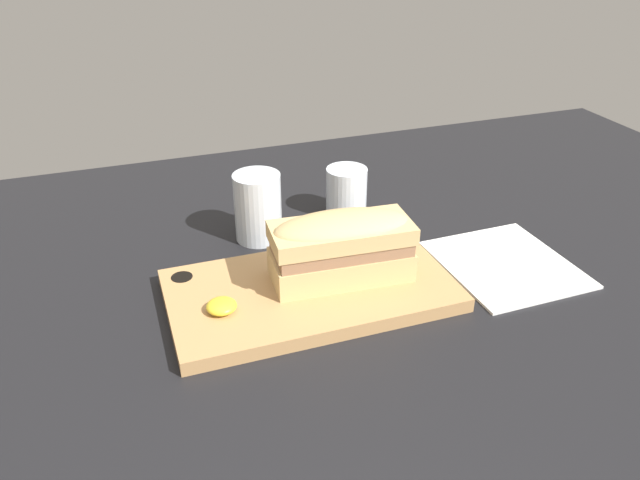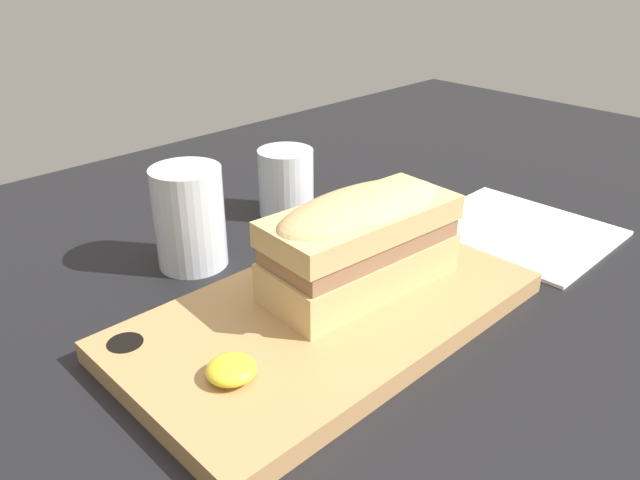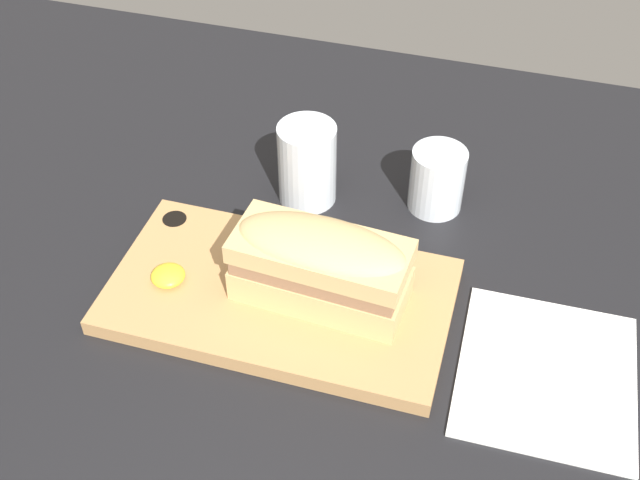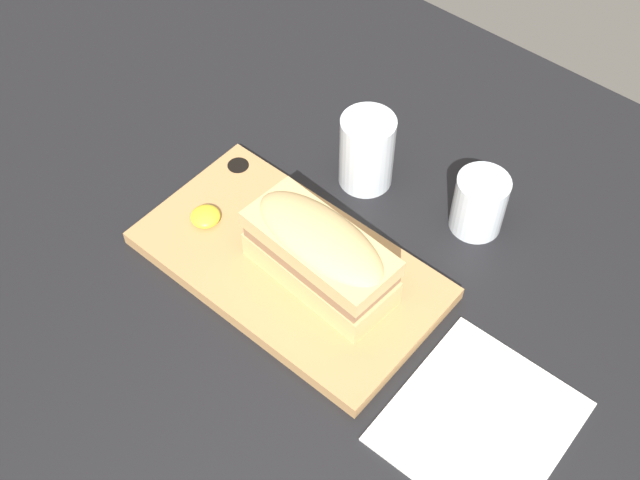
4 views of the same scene
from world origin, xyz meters
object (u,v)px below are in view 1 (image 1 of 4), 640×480
object	(u,v)px
sandwich	(341,244)
water_glass	(258,211)
serving_board	(310,290)
wine_glass	(346,195)
napkin	(506,264)

from	to	relation	value
sandwich	water_glass	xyz separation A→B (cm)	(-6.95, 17.70, -2.35)
serving_board	wine_glass	bearing A→B (deg)	57.26
sandwich	water_glass	world-z (taller)	sandwich
water_glass	wine_glass	distance (cm)	16.23
serving_board	wine_glass	world-z (taller)	wine_glass
wine_glass	napkin	bearing A→B (deg)	-55.31
water_glass	napkin	size ratio (longest dim) A/B	0.53
sandwich	napkin	bearing A→B (deg)	-5.64
serving_board	wine_glass	distance (cm)	25.36
water_glass	wine_glass	xyz separation A→B (cm)	(15.92, 3.01, -1.02)
serving_board	napkin	bearing A→B (deg)	-3.79
sandwich	wine_glass	bearing A→B (deg)	66.59
serving_board	sandwich	xyz separation A→B (cm)	(4.67, 0.50, 6.05)
water_glass	napkin	bearing A→B (deg)	-32.25
water_glass	wine_glass	bearing A→B (deg)	10.72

